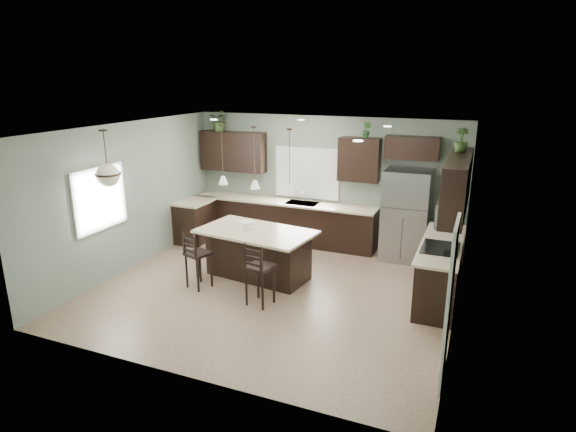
{
  "coord_description": "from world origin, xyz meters",
  "views": [
    {
      "loc": [
        3.17,
        -7.09,
        3.63
      ],
      "look_at": [
        0.1,
        0.4,
        1.25
      ],
      "focal_mm": 30.0,
      "sensor_mm": 36.0,
      "label": 1
    }
  ],
  "objects_px": {
    "refrigerator": "(406,215)",
    "bar_stool_right": "(260,274)",
    "bar_stool_left": "(198,260)",
    "plant_back_left": "(220,120)",
    "kitchen_island": "(256,255)",
    "serving_dish": "(247,225)"
  },
  "relations": [
    {
      "from": "refrigerator",
      "to": "bar_stool_right",
      "type": "distance_m",
      "value": 3.51
    },
    {
      "from": "kitchen_island",
      "to": "serving_dish",
      "type": "bearing_deg",
      "value": -180.0
    },
    {
      "from": "refrigerator",
      "to": "serving_dish",
      "type": "distance_m",
      "value": 3.24
    },
    {
      "from": "bar_stool_left",
      "to": "plant_back_left",
      "type": "distance_m",
      "value": 3.83
    },
    {
      "from": "kitchen_island",
      "to": "bar_stool_left",
      "type": "relative_size",
      "value": 1.98
    },
    {
      "from": "serving_dish",
      "to": "bar_stool_right",
      "type": "relative_size",
      "value": 0.22
    },
    {
      "from": "bar_stool_right",
      "to": "kitchen_island",
      "type": "bearing_deg",
      "value": 129.51
    },
    {
      "from": "refrigerator",
      "to": "kitchen_island",
      "type": "xyz_separation_m",
      "value": [
        -2.36,
        -2.03,
        -0.46
      ]
    },
    {
      "from": "refrigerator",
      "to": "serving_dish",
      "type": "relative_size",
      "value": 7.71
    },
    {
      "from": "kitchen_island",
      "to": "bar_stool_left",
      "type": "bearing_deg",
      "value": -127.79
    },
    {
      "from": "plant_back_left",
      "to": "bar_stool_left",
      "type": "bearing_deg",
      "value": -68.23
    },
    {
      "from": "refrigerator",
      "to": "bar_stool_right",
      "type": "bearing_deg",
      "value": -121.74
    },
    {
      "from": "kitchen_island",
      "to": "bar_stool_right",
      "type": "height_order",
      "value": "bar_stool_right"
    },
    {
      "from": "refrigerator",
      "to": "plant_back_left",
      "type": "relative_size",
      "value": 3.89
    },
    {
      "from": "serving_dish",
      "to": "bar_stool_right",
      "type": "distance_m",
      "value": 1.28
    },
    {
      "from": "bar_stool_right",
      "to": "plant_back_left",
      "type": "height_order",
      "value": "plant_back_left"
    },
    {
      "from": "bar_stool_left",
      "to": "bar_stool_right",
      "type": "height_order",
      "value": "bar_stool_right"
    },
    {
      "from": "refrigerator",
      "to": "plant_back_left",
      "type": "xyz_separation_m",
      "value": [
        -4.3,
        0.19,
        1.71
      ]
    },
    {
      "from": "kitchen_island",
      "to": "bar_stool_right",
      "type": "xyz_separation_m",
      "value": [
        0.52,
        -0.93,
        0.08
      ]
    },
    {
      "from": "bar_stool_left",
      "to": "plant_back_left",
      "type": "xyz_separation_m",
      "value": [
        -1.18,
        2.96,
        2.12
      ]
    },
    {
      "from": "refrigerator",
      "to": "bar_stool_left",
      "type": "relative_size",
      "value": 1.78
    },
    {
      "from": "kitchen_island",
      "to": "serving_dish",
      "type": "xyz_separation_m",
      "value": [
        -0.2,
        0.03,
        0.53
      ]
    }
  ]
}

